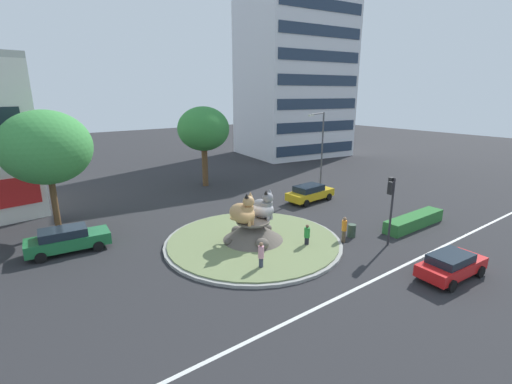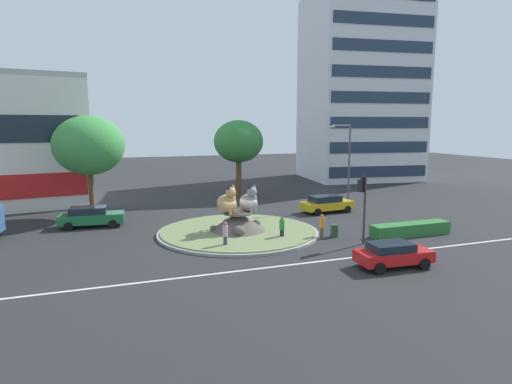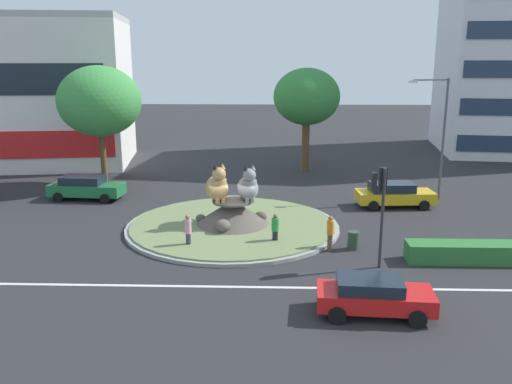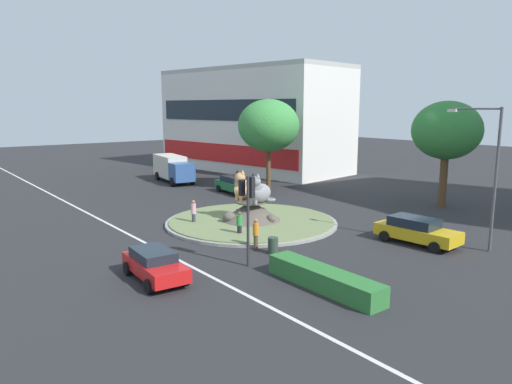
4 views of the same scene
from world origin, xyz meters
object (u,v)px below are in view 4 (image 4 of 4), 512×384
object	(u,v)px
cat_statue_calico	(243,188)
shophouse_block	(253,120)
parked_car_right	(155,264)
broadleaf_tree_behind_island	(447,131)
litter_bin	(273,245)
pedestrian_green_shirt	(239,224)
streetlight_arm	(490,168)
pedestrian_orange_shirt	(256,233)
second_tree_near_tower	(269,126)
traffic_light_mast	(248,201)
pedestrian_pink_shirt	(194,212)
sedan_on_far_lane	(416,230)
delivery_box_truck	(173,168)
hatchback_near_shophouse	(235,184)
cat_statue_grey	(259,192)

from	to	relation	value
cat_statue_calico	shophouse_block	distance (m)	28.54
parked_car_right	shophouse_block	bearing A→B (deg)	140.09
shophouse_block	broadleaf_tree_behind_island	distance (m)	27.83
cat_statue_calico	parked_car_right	distance (m)	12.12
cat_statue_calico	litter_bin	distance (m)	7.85
pedestrian_green_shirt	parked_car_right	size ratio (longest dim) A/B	0.37
pedestrian_green_shirt	broadleaf_tree_behind_island	bearing A→B (deg)	-53.51
cat_statue_calico	shophouse_block	size ratio (longest dim) A/B	0.09
streetlight_arm	pedestrian_orange_shirt	bearing A→B (deg)	35.21
second_tree_near_tower	parked_car_right	xyz separation A→B (m)	(15.99, -19.82, -5.37)
traffic_light_mast	broadleaf_tree_behind_island	size ratio (longest dim) A/B	0.54
pedestrian_pink_shirt	pedestrian_orange_shirt	xyz separation A→B (m)	(6.90, -0.05, 0.01)
second_tree_near_tower	sedan_on_far_lane	xyz separation A→B (m)	(19.93, -5.13, -5.31)
delivery_box_truck	sedan_on_far_lane	bearing A→B (deg)	8.73
pedestrian_orange_shirt	sedan_on_far_lane	world-z (taller)	pedestrian_orange_shirt
cat_statue_calico	sedan_on_far_lane	size ratio (longest dim) A/B	0.49
sedan_on_far_lane	streetlight_arm	bearing A→B (deg)	26.54
pedestrian_pink_shirt	sedan_on_far_lane	size ratio (longest dim) A/B	0.36
pedestrian_pink_shirt	pedestrian_orange_shirt	distance (m)	6.90
pedestrian_green_shirt	traffic_light_mast	bearing A→B (deg)	-166.44
traffic_light_mast	second_tree_near_tower	bearing A→B (deg)	43.36
pedestrian_pink_shirt	pedestrian_orange_shirt	world-z (taller)	pedestrian_orange_shirt
pedestrian_orange_shirt	hatchback_near_shophouse	world-z (taller)	pedestrian_orange_shirt
pedestrian_orange_shirt	delivery_box_truck	size ratio (longest dim) A/B	0.23
traffic_light_mast	streetlight_arm	xyz separation A→B (m)	(6.00, 11.87, 1.30)
parked_car_right	delivery_box_truck	distance (m)	29.52
cat_statue_calico	delivery_box_truck	xyz separation A→B (m)	(-18.98, 4.61, -0.85)
broadleaf_tree_behind_island	second_tree_near_tower	bearing A→B (deg)	-159.10
pedestrian_orange_shirt	broadleaf_tree_behind_island	bearing A→B (deg)	155.17
sedan_on_far_lane	second_tree_near_tower	bearing A→B (deg)	161.47
sedan_on_far_lane	traffic_light_mast	bearing A→B (deg)	-110.30
hatchback_near_shophouse	pedestrian_orange_shirt	bearing A→B (deg)	-26.64
pedestrian_pink_shirt	delivery_box_truck	xyz separation A→B (m)	(-17.85, 7.95, 0.58)
cat_statue_calico	hatchback_near_shophouse	xyz separation A→B (m)	(-9.35, 5.91, -1.54)
broadleaf_tree_behind_island	delivery_box_truck	world-z (taller)	broadleaf_tree_behind_island
cat_statue_grey	hatchback_near_shophouse	distance (m)	12.55
pedestrian_green_shirt	hatchback_near_shophouse	distance (m)	15.11
cat_statue_calico	cat_statue_grey	size ratio (longest dim) A/B	1.09
delivery_box_truck	litter_bin	distance (m)	27.07
traffic_light_mast	pedestrian_pink_shirt	world-z (taller)	traffic_light_mast
cat_statue_calico	pedestrian_green_shirt	distance (m)	4.35
second_tree_near_tower	litter_bin	size ratio (longest dim) A/B	9.59
cat_statue_calico	parked_car_right	world-z (taller)	cat_statue_calico
sedan_on_far_lane	delivery_box_truck	size ratio (longest dim) A/B	0.65
cat_statue_grey	hatchback_near_shophouse	world-z (taller)	cat_statue_grey
broadleaf_tree_behind_island	pedestrian_green_shirt	xyz separation A→B (m)	(-2.56, -18.17, -5.21)
pedestrian_orange_shirt	litter_bin	bearing A→B (deg)	78.55
pedestrian_green_shirt	delivery_box_truck	xyz separation A→B (m)	(-22.10, 7.22, 0.68)
hatchback_near_shophouse	traffic_light_mast	bearing A→B (deg)	-28.48
broadleaf_tree_behind_island	streetlight_arm	bearing A→B (deg)	-48.42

